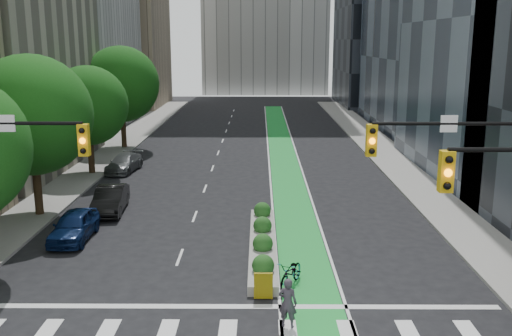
{
  "coord_description": "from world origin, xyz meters",
  "views": [
    {
      "loc": [
        1.05,
        -17.83,
        9.44
      ],
      "look_at": [
        0.87,
        10.8,
        3.0
      ],
      "focal_mm": 40.0,
      "sensor_mm": 36.0,
      "label": 1
    }
  ],
  "objects_px": {
    "bicycle": "(291,273)",
    "cyclist": "(288,303)",
    "parked_car_left_near": "(74,226)",
    "parked_car_left_far": "(124,163)",
    "median_planter": "(263,241)",
    "parked_car_left_mid": "(110,199)"
  },
  "relations": [
    {
      "from": "parked_car_left_far",
      "to": "parked_car_left_near",
      "type": "bearing_deg",
      "value": -78.68
    },
    {
      "from": "parked_car_left_near",
      "to": "parked_car_left_far",
      "type": "distance_m",
      "value": 14.71
    },
    {
      "from": "parked_car_left_near",
      "to": "parked_car_left_far",
      "type": "relative_size",
      "value": 0.95
    },
    {
      "from": "bicycle",
      "to": "cyclist",
      "type": "relative_size",
      "value": 1.2
    },
    {
      "from": "cyclist",
      "to": "parked_car_left_near",
      "type": "xyz_separation_m",
      "value": [
        -9.89,
        8.54,
        -0.17
      ]
    },
    {
      "from": "bicycle",
      "to": "cyclist",
      "type": "xyz_separation_m",
      "value": [
        -0.29,
        -3.25,
        0.32
      ]
    },
    {
      "from": "median_planter",
      "to": "parked_car_left_mid",
      "type": "bearing_deg",
      "value": 145.71
    },
    {
      "from": "median_planter",
      "to": "cyclist",
      "type": "relative_size",
      "value": 5.87
    },
    {
      "from": "median_planter",
      "to": "bicycle",
      "type": "height_order",
      "value": "bicycle"
    },
    {
      "from": "parked_car_left_mid",
      "to": "median_planter",
      "type": "bearing_deg",
      "value": -38.64
    },
    {
      "from": "cyclist",
      "to": "parked_car_left_near",
      "type": "distance_m",
      "value": 13.07
    },
    {
      "from": "cyclist",
      "to": "parked_car_left_near",
      "type": "height_order",
      "value": "cyclist"
    },
    {
      "from": "bicycle",
      "to": "parked_car_left_mid",
      "type": "bearing_deg",
      "value": 157.73
    },
    {
      "from": "median_planter",
      "to": "cyclist",
      "type": "xyz_separation_m",
      "value": [
        0.8,
        -7.31,
        0.5
      ]
    },
    {
      "from": "bicycle",
      "to": "parked_car_left_near",
      "type": "height_order",
      "value": "parked_car_left_near"
    },
    {
      "from": "parked_car_left_near",
      "to": "parked_car_left_mid",
      "type": "distance_m",
      "value": 4.61
    },
    {
      "from": "bicycle",
      "to": "parked_car_left_near",
      "type": "relative_size",
      "value": 0.51
    },
    {
      "from": "parked_car_left_near",
      "to": "parked_car_left_mid",
      "type": "xyz_separation_m",
      "value": [
        0.58,
        4.57,
        0.01
      ]
    },
    {
      "from": "median_planter",
      "to": "parked_car_left_near",
      "type": "height_order",
      "value": "parked_car_left_near"
    },
    {
      "from": "bicycle",
      "to": "parked_car_left_far",
      "type": "distance_m",
      "value": 22.88
    },
    {
      "from": "median_planter",
      "to": "parked_car_left_far",
      "type": "height_order",
      "value": "parked_car_left_far"
    },
    {
      "from": "parked_car_left_near",
      "to": "bicycle",
      "type": "bearing_deg",
      "value": -27.77
    }
  ]
}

